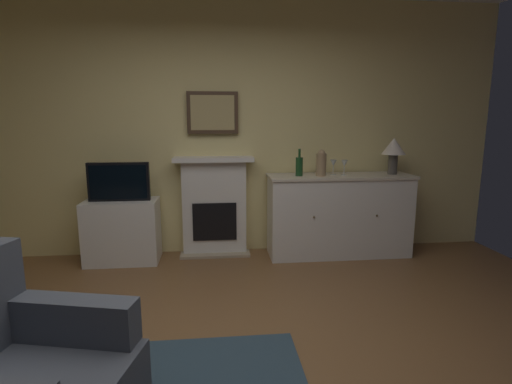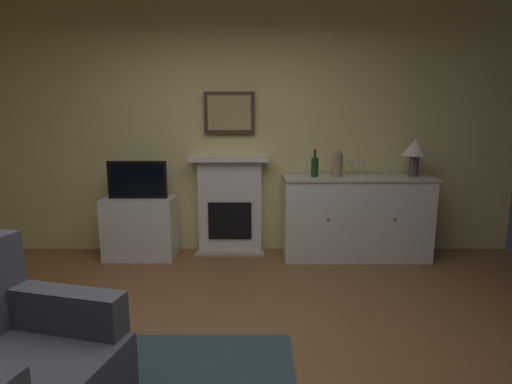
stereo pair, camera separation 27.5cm
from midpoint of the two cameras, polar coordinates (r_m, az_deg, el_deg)
name	(u,v)px [view 1 (the left image)]	position (r m, az deg, el deg)	size (l,w,h in m)	color
ground_plane	(224,384)	(2.62, -7.95, -25.88)	(6.36, 4.73, 0.10)	brown
wall_rear	(217,129)	(4.45, -7.45, 8.98)	(6.36, 0.06, 2.78)	#EAD68C
fireplace_unit	(214,206)	(4.43, -7.83, -2.05)	(0.87, 0.30, 1.10)	white
framed_picture	(213,113)	(4.37, -8.15, 11.30)	(0.55, 0.04, 0.45)	#473323
sideboard_cabinet	(339,215)	(4.44, 10.18, -3.32)	(1.58, 0.49, 0.90)	white
table_lamp	(394,149)	(4.53, 17.70, 5.97)	(0.26, 0.26, 0.40)	#4C4742
wine_bottle	(299,166)	(4.21, 4.42, 3.77)	(0.08, 0.08, 0.29)	#193F1E
wine_glass_left	(333,164)	(4.34, 9.37, 4.05)	(0.07, 0.07, 0.16)	silver
wine_glass_center	(344,164)	(4.33, 10.92, 3.99)	(0.07, 0.07, 0.16)	silver
vase_decorative	(321,163)	(4.24, 7.59, 4.18)	(0.11, 0.11, 0.28)	#9E7F5B
tv_cabinet	(123,231)	(4.46, -20.48, -5.36)	(0.75, 0.42, 0.67)	white
tv_set	(119,182)	(4.33, -21.01, 1.37)	(0.62, 0.07, 0.40)	black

